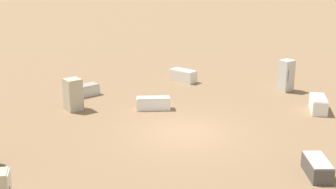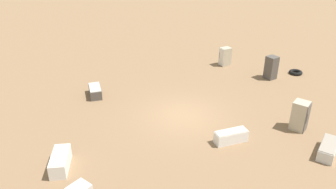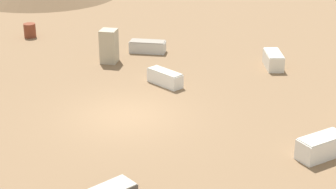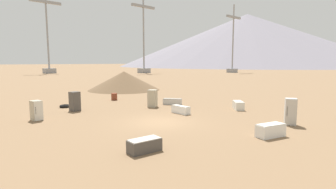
# 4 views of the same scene
# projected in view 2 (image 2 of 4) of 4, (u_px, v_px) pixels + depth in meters

# --- Properties ---
(ground_plane) EXTENTS (1000.00, 1000.00, 0.00)m
(ground_plane) POSITION_uv_depth(u_px,v_px,m) (183.00, 116.00, 18.57)
(ground_plane) COLOR #846647
(discarded_fridge_0) EXTENTS (1.54, 1.85, 0.59)m
(discarded_fridge_0) POSITION_uv_depth(u_px,v_px,m) (328.00, 149.00, 15.24)
(discarded_fridge_0) COLOR silver
(discarded_fridge_0) RESTS_ON ground_plane
(discarded_fridge_1) EXTENTS (1.61, 0.88, 0.62)m
(discarded_fridge_1) POSITION_uv_depth(u_px,v_px,m) (95.00, 91.00, 20.74)
(discarded_fridge_1) COLOR #4C4742
(discarded_fridge_1) RESTS_ON ground_plane
(discarded_fridge_2) EXTENTS (1.04, 1.02, 1.59)m
(discarded_fridge_2) POSITION_uv_depth(u_px,v_px,m) (300.00, 116.00, 16.99)
(discarded_fridge_2) COLOR #B2A88E
(discarded_fridge_2) RESTS_ON ground_plane
(discarded_fridge_3) EXTENTS (0.69, 0.85, 1.41)m
(discarded_fridge_3) POSITION_uv_depth(u_px,v_px,m) (225.00, 57.00, 25.40)
(discarded_fridge_3) COLOR #B2A88E
(discarded_fridge_3) RESTS_ON ground_plane
(discarded_fridge_4) EXTENTS (1.80, 1.15, 0.73)m
(discarded_fridge_4) POSITION_uv_depth(u_px,v_px,m) (60.00, 161.00, 14.29)
(discarded_fridge_4) COLOR white
(discarded_fridge_4) RESTS_ON ground_plane
(discarded_fridge_7) EXTENTS (0.67, 1.70, 0.63)m
(discarded_fridge_7) POSITION_uv_depth(u_px,v_px,m) (231.00, 136.00, 16.12)
(discarded_fridge_7) COLOR white
(discarded_fridge_7) RESTS_ON ground_plane
(discarded_fridge_8) EXTENTS (0.81, 0.84, 1.63)m
(discarded_fridge_8) POSITION_uv_depth(u_px,v_px,m) (271.00, 68.00, 23.01)
(discarded_fridge_8) COLOR #4C4742
(discarded_fridge_8) RESTS_ON ground_plane
(scrap_tire) EXTENTS (0.96, 0.96, 0.24)m
(scrap_tire) POSITION_uv_depth(u_px,v_px,m) (296.00, 72.00, 24.06)
(scrap_tire) COLOR black
(scrap_tire) RESTS_ON ground_plane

